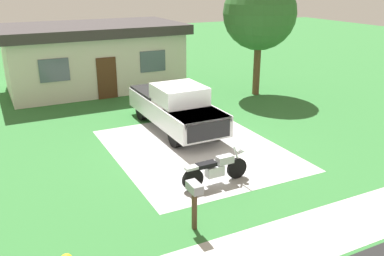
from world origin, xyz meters
TOP-DOWN VIEW (x-y plane):
  - ground_plane at (0.00, 0.00)m, footprint 80.00×80.00m
  - driveway_pad at (0.00, 0.00)m, footprint 5.77×7.03m
  - sidewalk_strip at (0.00, -6.00)m, footprint 36.00×1.80m
  - motorcycle at (-0.69, -2.63)m, footprint 2.21×0.70m
  - pickup_truck at (0.27, 2.42)m, footprint 2.02×5.64m
  - mailbox at (-2.36, -4.49)m, footprint 0.26×0.48m
  - shade_tree at (6.34, 5.36)m, footprint 3.69×3.69m
  - neighbor_house at (-0.92, 10.61)m, footprint 9.60×5.60m

SIDE VIEW (x-z plane):
  - ground_plane at x=0.00m, z-range 0.00..0.00m
  - driveway_pad at x=0.00m, z-range 0.00..0.01m
  - sidewalk_strip at x=0.00m, z-range 0.00..0.01m
  - motorcycle at x=-0.69m, z-range -0.07..1.02m
  - pickup_truck at x=0.27m, z-range 0.00..1.90m
  - mailbox at x=-2.36m, z-range 0.35..1.61m
  - neighbor_house at x=-0.92m, z-range 0.04..3.54m
  - shade_tree at x=6.34m, z-range 1.15..7.18m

